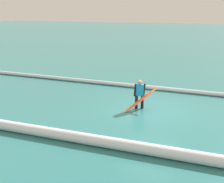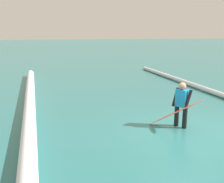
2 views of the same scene
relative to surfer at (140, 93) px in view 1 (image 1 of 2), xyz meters
name	(u,v)px [view 1 (image 1 of 2)]	position (x,y,z in m)	size (l,w,h in m)	color
ground_plane	(152,109)	(-0.58, -0.09, -0.77)	(196.72, 196.72, 0.00)	#2B7172
surfer	(140,93)	(0.00, 0.00, 0.00)	(0.46, 0.45, 1.38)	black
surfboard	(141,100)	(-0.18, 0.29, -0.25)	(1.38, 1.32, 1.07)	#E55926
wave_crest_foreground	(136,86)	(1.46, -3.59, -0.66)	(0.23, 0.23, 21.33)	white
wave_crest_midground	(71,136)	(0.99, 4.48, -0.57)	(0.39, 0.39, 19.67)	white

